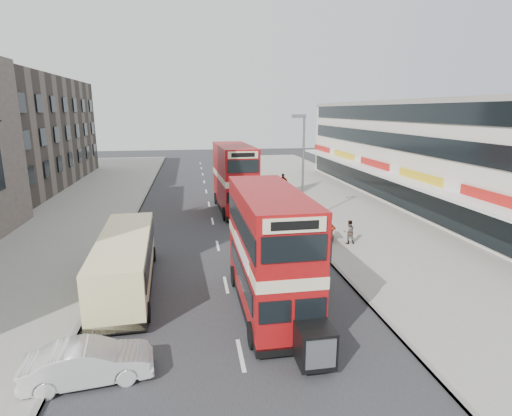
{
  "coord_description": "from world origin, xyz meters",
  "views": [
    {
      "loc": [
        -1.48,
        -10.59,
        8.4
      ],
      "look_at": [
        1.25,
        6.43,
        4.24
      ],
      "focal_mm": 28.47,
      "sensor_mm": 36.0,
      "label": 1
    }
  ],
  "objects_px": {
    "car_right_c": "(255,184)",
    "cyclist": "(269,221)",
    "coach": "(125,260)",
    "car_right_b": "(272,204)",
    "bus_second": "(235,178)",
    "car_right_a": "(301,234)",
    "pedestrian_near": "(349,232)",
    "car_left_front": "(89,363)",
    "pedestrian_far": "(283,183)",
    "street_lamp": "(302,161)",
    "bus_main": "(270,250)"
  },
  "relations": [
    {
      "from": "car_right_a",
      "to": "coach",
      "type": "bearing_deg",
      "value": -56.32
    },
    {
      "from": "bus_main",
      "to": "car_right_a",
      "type": "relative_size",
      "value": 2.18
    },
    {
      "from": "pedestrian_near",
      "to": "car_right_a",
      "type": "bearing_deg",
      "value": -17.97
    },
    {
      "from": "car_right_b",
      "to": "pedestrian_near",
      "type": "height_order",
      "value": "pedestrian_near"
    },
    {
      "from": "car_left_front",
      "to": "pedestrian_near",
      "type": "height_order",
      "value": "pedestrian_near"
    },
    {
      "from": "bus_second",
      "to": "car_right_a",
      "type": "relative_size",
      "value": 2.35
    },
    {
      "from": "bus_main",
      "to": "car_right_c",
      "type": "distance_m",
      "value": 27.16
    },
    {
      "from": "bus_main",
      "to": "bus_second",
      "type": "xyz_separation_m",
      "value": [
        0.46,
        17.92,
        0.19
      ]
    },
    {
      "from": "bus_second",
      "to": "car_right_b",
      "type": "relative_size",
      "value": 2.0
    },
    {
      "from": "street_lamp",
      "to": "cyclist",
      "type": "height_order",
      "value": "street_lamp"
    },
    {
      "from": "car_right_a",
      "to": "car_right_b",
      "type": "bearing_deg",
      "value": -173.04
    },
    {
      "from": "street_lamp",
      "to": "car_right_c",
      "type": "height_order",
      "value": "street_lamp"
    },
    {
      "from": "coach",
      "to": "car_right_b",
      "type": "bearing_deg",
      "value": 51.5
    },
    {
      "from": "car_left_front",
      "to": "pedestrian_far",
      "type": "xyz_separation_m",
      "value": [
        12.72,
        28.44,
        0.46
      ]
    },
    {
      "from": "street_lamp",
      "to": "car_right_b",
      "type": "distance_m",
      "value": 5.99
    },
    {
      "from": "coach",
      "to": "car_right_b",
      "type": "distance_m",
      "value": 17.0
    },
    {
      "from": "car_right_c",
      "to": "cyclist",
      "type": "bearing_deg",
      "value": 1.04
    },
    {
      "from": "bus_main",
      "to": "car_right_a",
      "type": "height_order",
      "value": "bus_main"
    },
    {
      "from": "car_right_c",
      "to": "car_right_a",
      "type": "bearing_deg",
      "value": 6.59
    },
    {
      "from": "car_left_front",
      "to": "cyclist",
      "type": "relative_size",
      "value": 2.02
    },
    {
      "from": "car_left_front",
      "to": "pedestrian_near",
      "type": "xyz_separation_m",
      "value": [
        13.14,
        11.35,
        0.28
      ]
    },
    {
      "from": "pedestrian_near",
      "to": "cyclist",
      "type": "xyz_separation_m",
      "value": [
        -4.33,
        4.41,
        -0.28
      ]
    },
    {
      "from": "car_left_front",
      "to": "car_right_a",
      "type": "relative_size",
      "value": 0.94
    },
    {
      "from": "bus_second",
      "to": "cyclist",
      "type": "xyz_separation_m",
      "value": [
        1.78,
        -6.09,
        -2.2
      ]
    },
    {
      "from": "car_right_a",
      "to": "car_right_c",
      "type": "bearing_deg",
      "value": -174.07
    },
    {
      "from": "car_right_b",
      "to": "pedestrian_far",
      "type": "relative_size",
      "value": 2.58
    },
    {
      "from": "car_right_a",
      "to": "bus_second",
      "type": "bearing_deg",
      "value": -155.42
    },
    {
      "from": "bus_second",
      "to": "cyclist",
      "type": "bearing_deg",
      "value": 103.47
    },
    {
      "from": "car_right_b",
      "to": "bus_second",
      "type": "bearing_deg",
      "value": -116.83
    },
    {
      "from": "car_right_b",
      "to": "cyclist",
      "type": "relative_size",
      "value": 2.54
    },
    {
      "from": "bus_main",
      "to": "cyclist",
      "type": "bearing_deg",
      "value": -101.44
    },
    {
      "from": "coach",
      "to": "pedestrian_near",
      "type": "distance_m",
      "value": 13.71
    },
    {
      "from": "pedestrian_far",
      "to": "cyclist",
      "type": "xyz_separation_m",
      "value": [
        -3.92,
        -12.68,
        -0.47
      ]
    },
    {
      "from": "coach",
      "to": "car_right_b",
      "type": "xyz_separation_m",
      "value": [
        9.92,
        13.79,
        -0.75
      ]
    },
    {
      "from": "car_right_a",
      "to": "car_right_c",
      "type": "distance_m",
      "value": 18.36
    },
    {
      "from": "coach",
      "to": "cyclist",
      "type": "bearing_deg",
      "value": 42.66
    },
    {
      "from": "bus_second",
      "to": "cyclist",
      "type": "relative_size",
      "value": 5.06
    },
    {
      "from": "car_right_b",
      "to": "coach",
      "type": "bearing_deg",
      "value": -43.06
    },
    {
      "from": "car_right_b",
      "to": "car_left_front",
      "type": "bearing_deg",
      "value": -33.2
    },
    {
      "from": "pedestrian_far",
      "to": "car_right_b",
      "type": "bearing_deg",
      "value": -100.67
    },
    {
      "from": "street_lamp",
      "to": "pedestrian_near",
      "type": "distance_m",
      "value": 6.74
    },
    {
      "from": "car_right_a",
      "to": "pedestrian_near",
      "type": "height_order",
      "value": "pedestrian_near"
    },
    {
      "from": "street_lamp",
      "to": "bus_main",
      "type": "bearing_deg",
      "value": -110.99
    },
    {
      "from": "bus_second",
      "to": "coach",
      "type": "xyz_separation_m",
      "value": [
        -6.87,
        -14.87,
        -1.41
      ]
    },
    {
      "from": "car_right_b",
      "to": "bus_main",
      "type": "bearing_deg",
      "value": -19.11
    },
    {
      "from": "bus_second",
      "to": "coach",
      "type": "relative_size",
      "value": 1.06
    },
    {
      "from": "car_left_front",
      "to": "pedestrian_near",
      "type": "distance_m",
      "value": 17.36
    },
    {
      "from": "car_left_front",
      "to": "pedestrian_far",
      "type": "bearing_deg",
      "value": -31.26
    },
    {
      "from": "coach",
      "to": "pedestrian_far",
      "type": "xyz_separation_m",
      "value": [
        12.57,
        21.46,
        -0.33
      ]
    },
    {
      "from": "car_right_c",
      "to": "car_left_front",
      "type": "bearing_deg",
      "value": -12.1
    }
  ]
}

